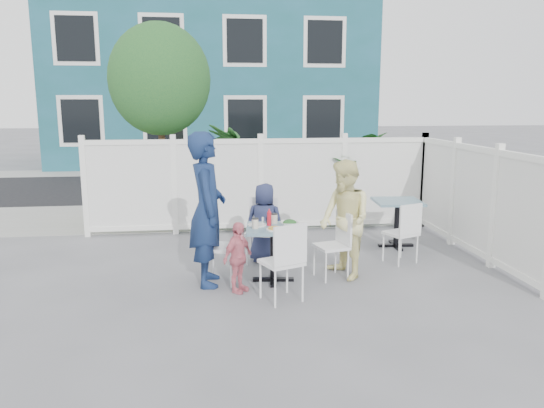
{
  "coord_description": "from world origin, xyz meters",
  "views": [
    {
      "loc": [
        -0.81,
        -6.49,
        2.22
      ],
      "look_at": [
        0.02,
        0.21,
        0.91
      ],
      "focal_mm": 35.0,
      "sensor_mm": 36.0,
      "label": 1
    }
  ],
  "objects": [
    {
      "name": "spare_table",
      "position": [
        2.08,
        1.16,
        0.57
      ],
      "size": [
        0.74,
        0.74,
        0.73
      ],
      "rotation": [
        0.0,
        0.0,
        -0.08
      ],
      "color": "teal",
      "rests_on": "ground"
    },
    {
      "name": "potted_shrub_b",
      "position": [
        1.69,
        3.0,
        0.83
      ],
      "size": [
        1.98,
        1.97,
        1.66
      ],
      "primitive_type": "imported",
      "rotation": [
        0.0,
        0.0,
        0.77
      ],
      "color": "#184721",
      "rests_on": "ground"
    },
    {
      "name": "man",
      "position": [
        -0.82,
        -0.18,
        0.94
      ],
      "size": [
        0.45,
        0.69,
        1.87
      ],
      "primitive_type": "imported",
      "rotation": [
        0.0,
        0.0,
        1.57
      ],
      "color": "#14264E",
      "rests_on": "ground"
    },
    {
      "name": "fence_right",
      "position": [
        3.0,
        0.6,
        0.78
      ],
      "size": [
        0.08,
        3.66,
        1.6
      ],
      "rotation": [
        0.0,
        0.0,
        1.57
      ],
      "color": "white",
      "rests_on": "ground"
    },
    {
      "name": "ketchup_bottle",
      "position": [
        -0.05,
        -0.11,
        0.78
      ],
      "size": [
        0.05,
        0.05,
        0.17
      ],
      "primitive_type": "cylinder",
      "color": "red",
      "rests_on": "main_table"
    },
    {
      "name": "utility_cabinet",
      "position": [
        -2.04,
        4.0,
        0.68
      ],
      "size": [
        0.76,
        0.57,
        1.36
      ],
      "primitive_type": "cube",
      "rotation": [
        0.0,
        0.0,
        -0.06
      ],
      "color": "gold",
      "rests_on": "ground"
    },
    {
      "name": "near_sidewalk",
      "position": [
        0.0,
        3.8,
        0.01
      ],
      "size": [
        24.0,
        2.6,
        0.01
      ],
      "primitive_type": "cube",
      "color": "gray",
      "rests_on": "ground"
    },
    {
      "name": "far_sidewalk",
      "position": [
        0.0,
        10.6,
        0.01
      ],
      "size": [
        24.0,
        1.6,
        0.01
      ],
      "primitive_type": "cube",
      "color": "gray",
      "rests_on": "ground"
    },
    {
      "name": "salt_shaker",
      "position": [
        -0.11,
        0.08,
        0.73
      ],
      "size": [
        0.03,
        0.03,
        0.07
      ],
      "primitive_type": "cylinder",
      "color": "white",
      "rests_on": "main_table"
    },
    {
      "name": "plate_side",
      "position": [
        -0.2,
        -0.09,
        0.7
      ],
      "size": [
        0.23,
        0.23,
        0.02
      ],
      "primitive_type": "cylinder",
      "color": "white",
      "rests_on": "main_table"
    },
    {
      "name": "street",
      "position": [
        0.0,
        7.5,
        0.0
      ],
      "size": [
        24.0,
        5.0,
        0.01
      ],
      "primitive_type": "cube",
      "color": "black",
      "rests_on": "ground"
    },
    {
      "name": "tree",
      "position": [
        -1.6,
        3.3,
        2.59
      ],
      "size": [
        1.8,
        1.62,
        3.59
      ],
      "color": "#382316",
      "rests_on": "ground"
    },
    {
      "name": "fence_back",
      "position": [
        0.1,
        2.4,
        0.78
      ],
      "size": [
        5.86,
        0.08,
        1.6
      ],
      "color": "white",
      "rests_on": "ground"
    },
    {
      "name": "potted_shrub_a",
      "position": [
        -0.35,
        3.1,
        0.91
      ],
      "size": [
        1.4,
        1.4,
        1.81
      ],
      "primitive_type": "imported",
      "rotation": [
        0.0,
        0.0,
        2.13
      ],
      "color": "#184721",
      "rests_on": "ground"
    },
    {
      "name": "plate_main",
      "position": [
        -0.01,
        -0.34,
        0.7
      ],
      "size": [
        0.22,
        0.22,
        0.01
      ],
      "primitive_type": "cylinder",
      "color": "white",
      "rests_on": "main_table"
    },
    {
      "name": "salad_bowl",
      "position": [
        0.2,
        -0.17,
        0.72
      ],
      "size": [
        0.23,
        0.23,
        0.06
      ],
      "primitive_type": "imported",
      "color": "white",
      "rests_on": "main_table"
    },
    {
      "name": "chair_right",
      "position": [
        0.8,
        -0.14,
        0.49
      ],
      "size": [
        0.45,
        0.46,
        0.85
      ],
      "rotation": [
        0.0,
        0.0,
        1.82
      ],
      "color": "white",
      "rests_on": "ground"
    },
    {
      "name": "boy",
      "position": [
        -0.03,
        0.65,
        0.56
      ],
      "size": [
        0.63,
        0.52,
        1.11
      ],
      "primitive_type": "imported",
      "rotation": [
        0.0,
        0.0,
        2.78
      ],
      "color": "#232A4C",
      "rests_on": "ground"
    },
    {
      "name": "chair_near",
      "position": [
        0.03,
        -0.92,
        0.53
      ],
      "size": [
        0.54,
        0.53,
        0.91
      ],
      "rotation": [
        0.0,
        0.0,
        0.39
      ],
      "color": "white",
      "rests_on": "ground"
    },
    {
      "name": "pepper_shaker",
      "position": [
        -0.05,
        0.08,
        0.73
      ],
      "size": [
        0.03,
        0.03,
        0.07
      ],
      "primitive_type": "cylinder",
      "color": "black",
      "rests_on": "main_table"
    },
    {
      "name": "coffee_cup_b",
      "position": [
        0.03,
        0.0,
        0.75
      ],
      "size": [
        0.08,
        0.08,
        0.12
      ],
      "primitive_type": "cylinder",
      "color": "beige",
      "rests_on": "main_table"
    },
    {
      "name": "coffee_cup_a",
      "position": [
        -0.24,
        -0.23,
        0.75
      ],
      "size": [
        0.08,
        0.08,
        0.12
      ],
      "primitive_type": "cylinder",
      "color": "beige",
      "rests_on": "main_table"
    },
    {
      "name": "ground",
      "position": [
        0.0,
        0.0,
        0.0
      ],
      "size": [
        80.0,
        80.0,
        0.0
      ],
      "primitive_type": "plane",
      "color": "slate"
    },
    {
      "name": "chair_left",
      "position": [
        -0.72,
        -0.12,
        0.53
      ],
      "size": [
        0.51,
        0.52,
        0.92
      ],
      "rotation": [
        0.0,
        0.0,
        -1.89
      ],
      "color": "white",
      "rests_on": "ground"
    },
    {
      "name": "building",
      "position": [
        -0.5,
        14.0,
        3.0
      ],
      "size": [
        11.0,
        6.0,
        6.0
      ],
      "color": "#195359",
      "rests_on": "ground"
    },
    {
      "name": "toddler",
      "position": [
        -0.47,
        -0.52,
        0.42
      ],
      "size": [
        0.48,
        0.51,
        0.85
      ],
      "primitive_type": "imported",
      "rotation": [
        0.0,
        0.0,
        0.85
      ],
      "color": "#E07383",
      "rests_on": "ground"
    },
    {
      "name": "chair_back",
      "position": [
        -0.06,
        0.65,
        0.52
      ],
      "size": [
        0.5,
        0.49,
        0.9
      ],
      "rotation": [
        0.0,
        0.0,
        2.85
      ],
      "color": "white",
      "rests_on": "ground"
    },
    {
      "name": "woman",
      "position": [
        0.9,
        -0.16,
        0.75
      ],
      "size": [
        0.76,
        0.87,
        1.51
      ],
      "primitive_type": "imported",
      "rotation": [
        0.0,
        0.0,
        -1.28
      ],
      "color": "#F7E658",
      "rests_on": "ground"
    },
    {
      "name": "main_table",
      "position": [
        -0.01,
        -0.19,
        0.54
      ],
      "size": [
        0.73,
        0.73,
        0.69
      ],
      "rotation": [
        0.0,
        0.0,
        -0.11
      ],
      "color": "teal",
      "rests_on": "ground"
    },
    {
      "name": "chair_spare",
      "position": [
        1.88,
        0.3,
        0.5
      ],
      "size": [
        0.5,
        0.5,
        0.86
      ],
      "rotation": [
        0.0,
        0.0,
        0.4
      ],
      "color": "white",
      "rests_on": "ground"
    }
  ]
}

